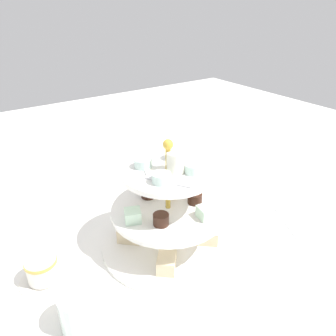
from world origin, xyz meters
TOP-DOWN VIEW (x-y plane):
  - ground_plane at (0.00, 0.00)m, footprint 2.40×2.40m
  - tiered_serving_stand at (0.00, 0.00)m, footprint 0.28×0.28m
  - water_glass_tall_right at (-0.21, 0.12)m, footprint 0.07×0.07m
  - water_glass_short_left at (0.08, -0.23)m, footprint 0.06×0.06m
  - teacup_with_saucer at (-0.05, -0.25)m, footprint 0.09×0.09m
  - butter_knife_left at (0.10, 0.27)m, footprint 0.16×0.09m
  - butter_knife_right at (-0.24, -0.16)m, footprint 0.12×0.14m

SIDE VIEW (x-z plane):
  - ground_plane at x=0.00m, z-range 0.00..0.00m
  - butter_knife_left at x=0.10m, z-range 0.00..0.00m
  - butter_knife_right at x=-0.24m, z-range 0.00..0.00m
  - teacup_with_saucer at x=-0.05m, z-range 0.00..0.05m
  - water_glass_short_left at x=0.08m, z-range 0.00..0.07m
  - water_glass_tall_right at x=-0.21m, z-range 0.00..0.11m
  - tiered_serving_stand at x=0.00m, z-range -0.05..0.20m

